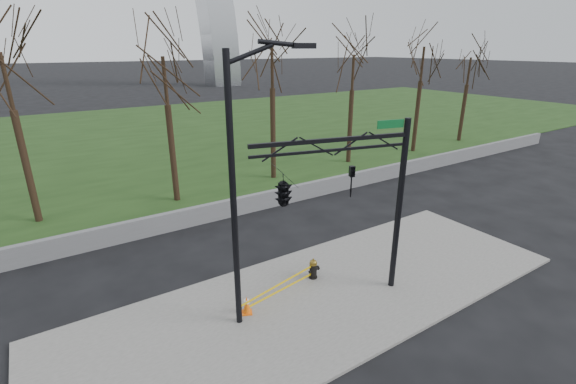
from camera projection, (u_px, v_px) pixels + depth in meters
ground at (324, 297)px, 13.58m from camera, size 500.00×500.00×0.00m
sidewalk at (324, 295)px, 13.56m from camera, size 18.00×6.00×0.10m
grass_strip at (127, 138)px, 37.21m from camera, size 120.00×40.00×0.06m
guardrail at (225, 209)px, 19.73m from camera, size 60.00×0.30×0.90m
tree_row at (224, 115)px, 22.54m from camera, size 49.98×4.00×8.82m
fire_hydrant at (313, 269)px, 14.40m from camera, size 0.48×0.32×0.78m
traffic_cone at (247, 305)px, 12.49m from camera, size 0.41×0.41×0.61m
street_light at (241, 178)px, 10.70m from camera, size 2.35×0.77×8.21m
traffic_signal_mast at (308, 187)px, 11.69m from camera, size 4.97×2.54×6.00m
caution_tape at (281, 287)px, 13.33m from camera, size 3.36×0.76×0.40m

